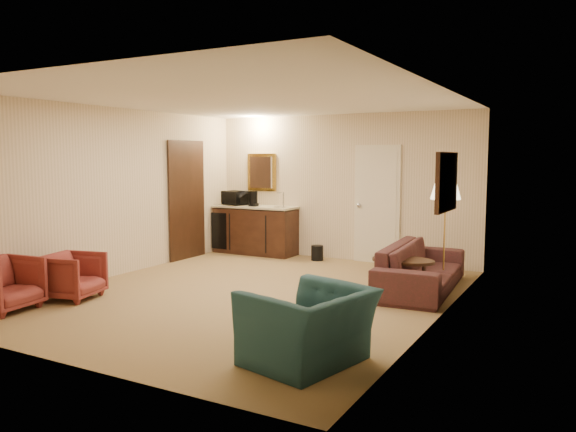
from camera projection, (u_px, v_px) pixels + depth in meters
The scene contains 12 objects.
ground at pixel (252, 294), 7.59m from camera, with size 6.00×6.00×0.00m, color olive.
room_walls at pixel (274, 166), 8.13m from camera, with size 5.02×6.01×2.61m.
wetbar_cabinet at pixel (255, 230), 10.71m from camera, with size 1.64×0.58×0.92m, color #391E12.
sofa at pixel (421, 260), 7.75m from camera, with size 2.20×0.64×0.86m, color black.
teal_armchair at pixel (308, 314), 4.98m from camera, with size 1.04×0.68×0.91m, color #1F4A4E.
rose_chair_near at pixel (73, 274), 7.29m from camera, with size 0.65×0.60×0.66m, color maroon.
rose_chair_far at pixel (4, 282), 6.71m from camera, with size 0.69×0.65×0.71m, color maroon.
coffee_table at pixel (403, 277), 7.52m from camera, with size 0.84×0.57×0.49m, color black.
floor_lamp at pixel (444, 234), 7.80m from camera, with size 0.41×0.41×1.55m, color #B6913C.
waste_bin at pixel (317, 253), 10.03m from camera, with size 0.21×0.21×0.27m, color black.
microwave at pixel (235, 196), 10.82m from camera, with size 0.49×0.27×0.33m, color black.
coffee_maker at pixel (254, 199), 10.54m from camera, with size 0.15×0.15×0.28m, color black.
Camera 1 is at (4.01, -6.29, 1.84)m, focal length 35.00 mm.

